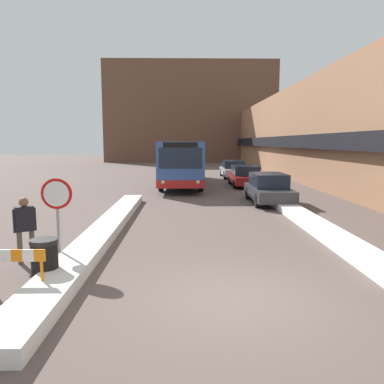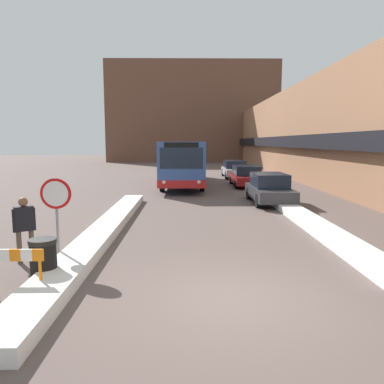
% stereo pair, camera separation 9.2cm
% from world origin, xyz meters
% --- Properties ---
extents(ground_plane, '(160.00, 160.00, 0.00)m').
position_xyz_m(ground_plane, '(0.00, 0.00, 0.00)').
color(ground_plane, brown).
extents(building_row_right, '(5.50, 60.00, 7.47)m').
position_xyz_m(building_row_right, '(9.97, 24.00, 3.73)').
color(building_row_right, '#996B4C').
rests_on(building_row_right, ground_plane).
extents(building_backdrop_far, '(26.00, 8.00, 15.05)m').
position_xyz_m(building_backdrop_far, '(0.00, 53.29, 7.53)').
color(building_backdrop_far, brown).
rests_on(building_backdrop_far, ground_plane).
extents(snow_bank_left, '(0.90, 14.40, 0.31)m').
position_xyz_m(snow_bank_left, '(-3.60, 5.00, 0.16)').
color(snow_bank_left, silver).
rests_on(snow_bank_left, ground_plane).
extents(snow_bank_right, '(0.90, 12.84, 0.28)m').
position_xyz_m(snow_bank_right, '(3.60, 6.78, 0.14)').
color(snow_bank_right, silver).
rests_on(snow_bank_right, ground_plane).
extents(city_bus, '(2.72, 12.58, 3.04)m').
position_xyz_m(city_bus, '(-1.19, 19.84, 1.68)').
color(city_bus, '#335193').
rests_on(city_bus, ground_plane).
extents(parked_car_front, '(1.81, 4.21, 1.48)m').
position_xyz_m(parked_car_front, '(3.20, 11.47, 0.74)').
color(parked_car_front, '#38383D').
rests_on(parked_car_front, ground_plane).
extents(parked_car_middle, '(1.93, 4.50, 1.40)m').
position_xyz_m(parked_car_middle, '(3.20, 18.73, 0.70)').
color(parked_car_middle, maroon).
rests_on(parked_car_middle, ground_plane).
extents(parked_car_back, '(1.91, 4.72, 1.45)m').
position_xyz_m(parked_car_back, '(3.20, 25.15, 0.73)').
color(parked_car_back, '#B7B7BC').
rests_on(parked_car_back, ground_plane).
extents(stop_sign, '(0.76, 0.08, 2.14)m').
position_xyz_m(stop_sign, '(-4.12, 2.27, 1.54)').
color(stop_sign, gray).
rests_on(stop_sign, ground_plane).
extents(pedestrian, '(0.49, 0.41, 1.66)m').
position_xyz_m(pedestrian, '(-4.95, 2.31, 1.00)').
color(pedestrian, brown).
rests_on(pedestrian, ground_plane).
extents(trash_bin, '(0.59, 0.59, 0.95)m').
position_xyz_m(trash_bin, '(-4.00, 1.00, 0.48)').
color(trash_bin, black).
rests_on(trash_bin, ground_plane).
extents(construction_barricade, '(1.10, 0.06, 0.94)m').
position_xyz_m(construction_barricade, '(-4.26, 0.27, 0.67)').
color(construction_barricade, orange).
rests_on(construction_barricade, ground_plane).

